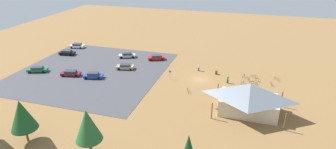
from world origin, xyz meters
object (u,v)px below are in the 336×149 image
at_px(car_tan_far_end, 125,67).
at_px(bicycle_teal_yard_left, 188,91).
at_px(lot_sign, 170,73).
at_px(visitor_crossing_yard, 199,67).
at_px(bicycle_green_lone_west, 254,77).
at_px(car_red_mid_lot, 156,57).
at_px(bicycle_red_yard_front, 243,83).
at_px(bicycle_purple_by_bin, 255,83).
at_px(car_silver_near_entry, 127,55).
at_px(bicycle_white_near_porch, 258,80).
at_px(bicycle_silver_yard_center, 244,76).
at_px(car_green_inner_stall, 37,69).
at_px(pine_west, 88,125).
at_px(bicycle_black_yard_right, 249,80).
at_px(car_white_by_curb, 77,46).
at_px(car_blue_back_corner, 93,75).
at_px(pine_midwest, 22,115).
at_px(car_black_end_stall, 67,52).
at_px(visitor_by_pavilion, 228,79).
at_px(trash_bin, 216,72).
at_px(bicycle_yellow_lone_east, 271,84).
at_px(car_maroon_second_row, 71,73).
at_px(bike_pavilion, 249,97).
at_px(bicycle_blue_mid_cluster, 277,79).

bearing_deg(car_tan_far_end, bicycle_teal_yard_left, 156.85).
xyz_separation_m(lot_sign, visitor_crossing_yard, (-5.44, -6.69, -0.49)).
bearing_deg(bicycle_green_lone_west, car_red_mid_lot, -10.36).
bearing_deg(bicycle_red_yard_front, car_red_mid_lot, -21.00).
relative_size(bicycle_purple_by_bin, car_silver_near_entry, 0.30).
xyz_separation_m(bicycle_white_near_porch, bicycle_silver_yard_center, (3.14, -1.35, -0.01)).
bearing_deg(bicycle_red_yard_front, car_green_inner_stall, 8.66).
relative_size(pine_west, bicycle_silver_yard_center, 4.83).
bearing_deg(bicycle_black_yard_right, car_white_by_curb, -10.51).
xyz_separation_m(bicycle_black_yard_right, car_blue_back_corner, (34.78, 8.85, 0.37)).
xyz_separation_m(bicycle_purple_by_bin, bicycle_silver_yard_center, (2.52, -3.20, -0.01)).
bearing_deg(car_red_mid_lot, car_silver_near_entry, 4.59).
xyz_separation_m(lot_sign, bicycle_white_near_porch, (-19.45, -4.57, -1.04)).
bearing_deg(car_tan_far_end, pine_midwest, 85.83).
bearing_deg(lot_sign, car_tan_far_end, -10.91).
height_order(bicycle_silver_yard_center, visitor_crossing_yard, visitor_crossing_yard).
height_order(bicycle_teal_yard_left, car_black_end_stall, car_black_end_stall).
bearing_deg(car_silver_near_entry, visitor_crossing_yard, 170.31).
height_order(bicycle_black_yard_right, visitor_by_pavilion, visitor_by_pavilion).
distance_m(bicycle_black_yard_right, car_black_end_stall, 50.46).
xyz_separation_m(car_green_inner_stall, visitor_crossing_yard, (-37.67, -12.14, 0.20)).
bearing_deg(bicycle_red_yard_front, bicycle_white_near_porch, -140.15).
bearing_deg(car_blue_back_corner, trash_bin, -158.60).
height_order(bicycle_red_yard_front, car_green_inner_stall, car_green_inner_stall).
relative_size(car_green_inner_stall, visitor_by_pavilion, 2.80).
bearing_deg(car_blue_back_corner, bicycle_yellow_lone_east, -168.63).
xyz_separation_m(bicycle_silver_yard_center, car_silver_near_entry, (31.81, -4.34, 0.39)).
relative_size(pine_midwest, car_black_end_stall, 1.56).
height_order(bicycle_green_lone_west, car_red_mid_lot, car_red_mid_lot).
xyz_separation_m(bicycle_red_yard_front, bicycle_black_yard_right, (-1.24, -2.18, 0.03)).
bearing_deg(car_red_mid_lot, car_maroon_second_row, 45.06).
height_order(bike_pavilion, bicycle_yellow_lone_east, bike_pavilion).
xyz_separation_m(bike_pavilion, car_red_mid_lot, (24.82, -20.82, -2.54)).
xyz_separation_m(lot_sign, bicycle_blue_mid_cluster, (-23.71, -6.37, -1.07)).
height_order(pine_west, bicycle_blue_mid_cluster, pine_west).
bearing_deg(bicycle_purple_by_bin, bicycle_yellow_lone_east, -171.73).
bearing_deg(car_blue_back_corner, car_maroon_second_row, 3.09).
bearing_deg(car_white_by_curb, bicycle_silver_yard_center, 171.25).
height_order(bicycle_purple_by_bin, car_green_inner_stall, car_green_inner_stall).
height_order(trash_bin, car_green_inner_stall, car_green_inner_stall).
height_order(car_white_by_curb, car_blue_back_corner, car_blue_back_corner).
bearing_deg(visitor_by_pavilion, bicycle_silver_yard_center, -128.50).
distance_m(bicycle_green_lone_west, car_white_by_curb, 52.90).
distance_m(bicycle_yellow_lone_east, visitor_crossing_yard, 17.32).
relative_size(bicycle_green_lone_west, car_maroon_second_row, 0.33).
height_order(lot_sign, visitor_crossing_yard, lot_sign).
relative_size(lot_sign, visitor_by_pavilion, 1.23).
relative_size(trash_bin, car_white_by_curb, 0.20).
relative_size(pine_west, car_white_by_curb, 1.70).
relative_size(bicycle_black_yard_right, bicycle_blue_mid_cluster, 1.24).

